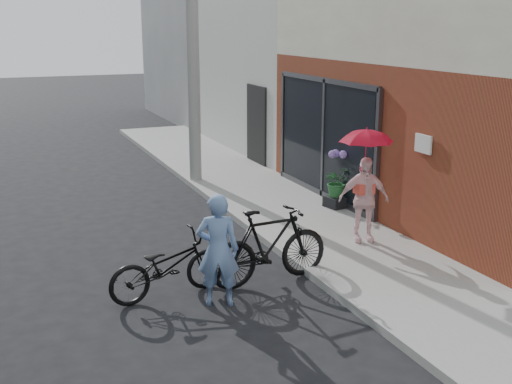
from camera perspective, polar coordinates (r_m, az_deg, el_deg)
ground at (r=9.60m, az=-0.68°, el=-8.01°), size 80.00×80.00×0.00m
sidewalk at (r=12.12m, az=4.95°, el=-2.83°), size 2.20×24.00×0.12m
curb at (r=11.65m, az=-0.12°, el=-3.51°), size 0.12×24.00×0.12m
plaster_building at (r=20.17m, az=8.89°, el=14.03°), size 8.00×6.00×7.00m
east_building_far at (r=26.39m, az=0.68°, el=14.36°), size 8.00×8.00×7.00m
utility_pole at (r=14.87m, az=-5.69°, el=13.90°), size 0.28×0.28×7.00m
officer at (r=8.62m, az=-3.41°, el=-5.17°), size 0.67×0.56×1.56m
bike_left at (r=9.05m, az=-7.84°, el=-6.52°), size 1.81×0.87×0.91m
bike_right at (r=9.39m, az=1.18°, el=-4.80°), size 1.94×0.67×1.15m
kimono_woman at (r=10.93m, az=9.55°, el=-0.66°), size 0.92×0.60×1.46m
parasol at (r=10.69m, az=9.80°, el=5.04°), size 0.85×0.85×0.75m
planter at (r=13.03m, az=7.17°, el=-0.86°), size 0.48×0.48×0.21m
potted_plant at (r=12.93m, az=7.23°, el=0.92°), size 0.56×0.48×0.62m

